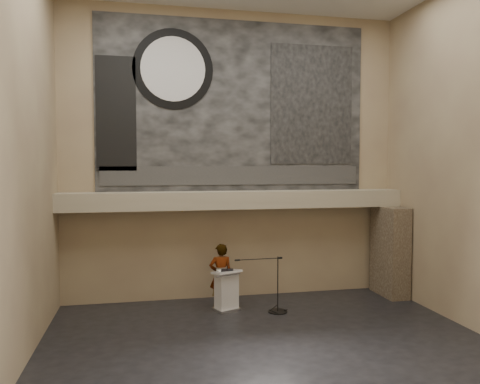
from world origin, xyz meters
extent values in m
plane|color=black|center=(0.00, 0.00, 0.00)|extent=(10.00, 10.00, 0.00)
cube|color=#876F56|center=(0.00, 4.00, 4.25)|extent=(10.00, 0.02, 8.50)
cube|color=#876F56|center=(0.00, -4.00, 4.25)|extent=(10.00, 0.02, 8.50)
cube|color=#876F56|center=(-5.00, 0.00, 4.25)|extent=(0.02, 8.00, 8.50)
cube|color=#876F56|center=(5.00, 0.00, 4.25)|extent=(0.02, 8.00, 8.50)
cube|color=gray|center=(0.00, 3.60, 2.95)|extent=(10.00, 0.80, 0.50)
cylinder|color=#B2893D|center=(-1.60, 3.55, 2.67)|extent=(0.04, 0.04, 0.06)
cylinder|color=#B2893D|center=(1.90, 3.55, 2.67)|extent=(0.04, 0.04, 0.06)
cube|color=black|center=(0.00, 3.97, 5.70)|extent=(8.00, 0.05, 5.00)
cube|color=#2B2B2B|center=(0.00, 3.93, 3.65)|extent=(7.76, 0.02, 0.55)
cylinder|color=black|center=(-1.80, 3.93, 6.70)|extent=(2.30, 0.02, 2.30)
cylinder|color=silver|center=(-1.80, 3.91, 6.70)|extent=(1.84, 0.02, 1.84)
cube|color=black|center=(2.40, 3.93, 5.80)|extent=(2.60, 0.02, 3.60)
cube|color=black|center=(-3.40, 3.93, 5.40)|extent=(1.10, 0.02, 3.20)
cube|color=#45382A|center=(4.65, 3.15, 1.35)|extent=(0.60, 1.40, 2.70)
cube|color=silver|center=(-0.50, 2.63, 0.04)|extent=(0.77, 0.68, 0.08)
cube|color=silver|center=(-0.50, 2.63, 0.56)|extent=(0.66, 0.57, 0.96)
cube|color=silver|center=(-0.50, 2.61, 1.07)|extent=(0.85, 0.73, 0.13)
cube|color=black|center=(-0.48, 2.60, 1.12)|extent=(0.38, 0.33, 0.04)
cube|color=white|center=(-0.61, 2.64, 1.10)|extent=(0.29, 0.35, 0.00)
imported|color=silver|center=(-0.59, 2.99, 0.89)|extent=(0.65, 0.43, 1.78)
cylinder|color=black|center=(0.84, 2.23, 0.01)|extent=(0.52, 0.52, 0.02)
cylinder|color=black|center=(0.84, 2.23, 0.75)|extent=(0.03, 0.03, 1.51)
cylinder|color=black|center=(0.27, 2.21, 1.47)|extent=(1.25, 0.08, 0.02)
camera|label=1|loc=(-2.72, -9.69, 3.95)|focal=35.00mm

